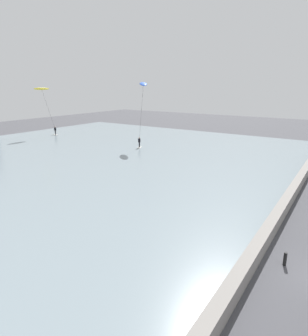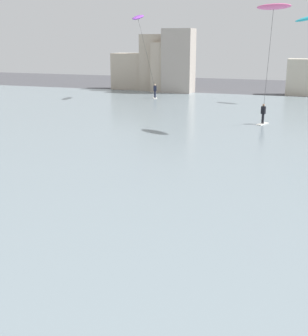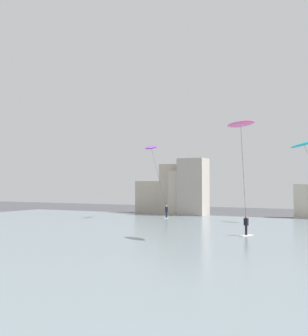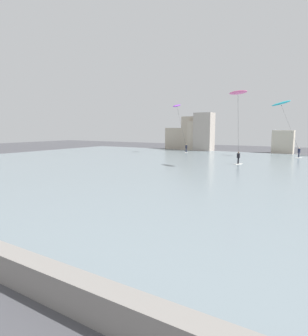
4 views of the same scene
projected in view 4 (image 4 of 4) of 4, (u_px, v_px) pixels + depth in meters
The scene contains 5 objects.
water_bay at pixel (226, 171), 32.54m from camera, with size 84.00×52.00×0.10m, color gray.
far_shore_buildings at pixel (218, 136), 60.31m from camera, with size 36.88×5.62×7.99m.
kitesurfer_pink at pixel (238, 102), 34.07m from camera, with size 2.87×5.16×9.10m.
kitesurfer_cyan at pixel (283, 108), 46.98m from camera, with size 5.27×2.16×9.36m.
kitesurfer_purple at pixel (178, 111), 54.79m from camera, with size 2.64×3.11×9.38m.
Camera 4 is at (10.04, -0.75, 4.81)m, focal length 30.84 mm.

